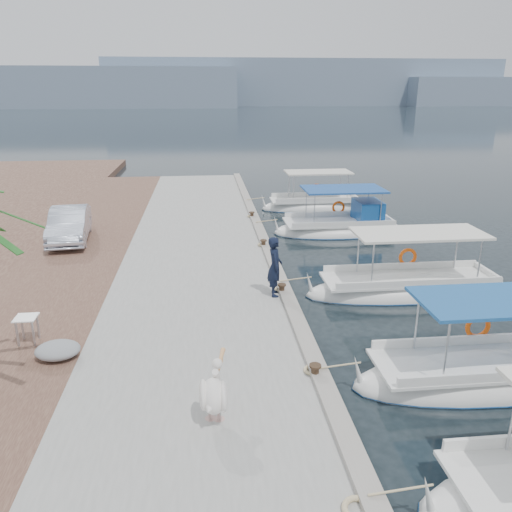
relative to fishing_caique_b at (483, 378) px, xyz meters
The scene contains 16 objects.
ground 5.15m from the fishing_caique_b, 138.93° to the left, with size 400.00×400.00×0.00m, color black.
concrete_quay 10.84m from the fishing_caique_b, 129.38° to the left, with size 6.00×40.00×0.50m, color gray.
quay_curb 9.34m from the fishing_caique_b, 116.06° to the left, with size 0.44×40.00×0.12m, color gray.
cobblestone_strip 14.54m from the fishing_caique_b, 144.80° to the left, with size 4.00×40.00×0.50m, color #53362B.
distant_hills 206.62m from the fishing_caique_b, 82.84° to the left, with size 330.00×60.00×18.00m.
fishing_caique_b is the anchor object (origin of this frame).
fishing_caique_c 5.62m from the fishing_caique_b, 85.95° to the left, with size 7.38×2.13×2.83m.
fishing_caique_d 13.47m from the fishing_caique_b, 89.72° to the left, with size 6.50×2.59×2.83m.
fishing_caique_e 18.68m from the fishing_caique_b, 90.31° to the left, with size 6.38×2.14×2.83m.
mooring_bollards 6.48m from the fishing_caique_b, 130.91° to the left, with size 0.28×20.28×0.33m.
pelican 6.80m from the fishing_caique_b, 167.81° to the right, with size 0.69×1.51×1.16m.
fisherman 6.70m from the fishing_caique_b, 133.03° to the left, with size 0.71×0.47×1.95m, color black.
parked_car 17.25m from the fishing_caique_b, 136.73° to the left, with size 1.52×4.35×1.43m, color silver.
tarp_bundle 10.49m from the fishing_caique_b, behind, with size 1.10×0.90×0.40m, color gray.
folding_table 11.61m from the fishing_caique_b, 168.46° to the left, with size 0.55×0.55×0.73m.
rope_coil 5.94m from the fishing_caique_b, 137.66° to the right, with size 0.54×0.54×0.10m, color #C6B284.
Camera 1 is at (-2.76, -13.34, 6.85)m, focal length 35.00 mm.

